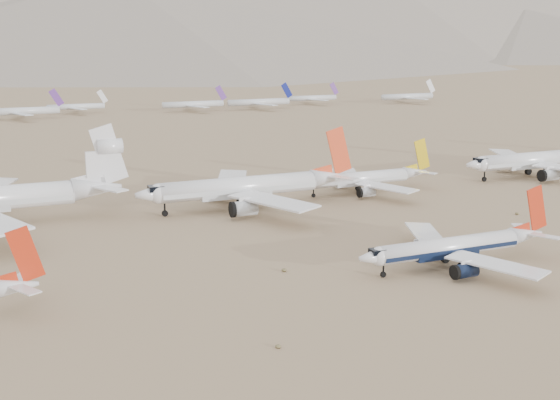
# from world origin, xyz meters

# --- Properties ---
(ground) EXTENTS (7000.00, 7000.00, 0.00)m
(ground) POSITION_xyz_m (0.00, 0.00, 0.00)
(ground) COLOR #7D6449
(ground) RESTS_ON ground
(main_airliner) EXTENTS (39.62, 38.70, 13.98)m
(main_airliner) POSITION_xyz_m (0.23, 4.59, 3.84)
(main_airliner) COLOR white
(main_airliner) RESTS_ON ground
(row2_navy_widebody) EXTENTS (51.58, 50.44, 18.35)m
(row2_navy_widebody) POSITION_xyz_m (77.32, 66.28, 5.12)
(row2_navy_widebody) COLOR white
(row2_navy_widebody) RESTS_ON ground
(row2_gold_tail) EXTENTS (39.46, 38.59, 14.05)m
(row2_gold_tail) POSITION_xyz_m (16.74, 67.19, 3.93)
(row2_gold_tail) COLOR white
(row2_gold_tail) RESTS_ON ground
(row2_orange_tail) EXTENTS (54.09, 52.92, 19.30)m
(row2_orange_tail) POSITION_xyz_m (-19.04, 62.82, 5.41)
(row2_orange_tail) COLOR white
(row2_orange_tail) RESTS_ON ground
(distant_storage_row) EXTENTS (479.35, 53.88, 14.96)m
(distant_storage_row) POSITION_xyz_m (-49.09, 297.96, 4.36)
(distant_storage_row) COLOR silver
(distant_storage_row) RESTS_ON ground
(foothills) EXTENTS (4637.50, 1395.00, 155.00)m
(foothills) POSITION_xyz_m (526.68, 1100.00, 67.15)
(foothills) COLOR slate
(foothills) RESTS_ON ground
(desert_scrub) EXTENTS (233.60, 121.67, 0.63)m
(desert_scrub) POSITION_xyz_m (-20.73, -21.89, 0.28)
(desert_scrub) COLOR brown
(desert_scrub) RESTS_ON ground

